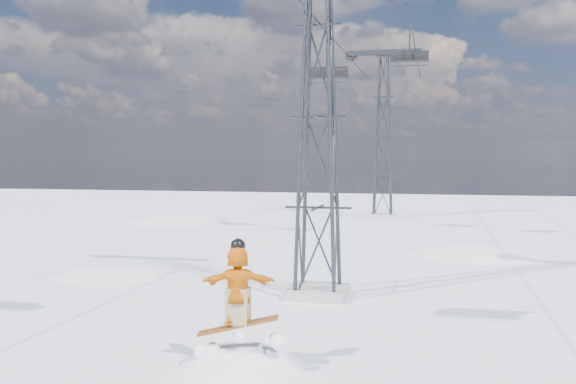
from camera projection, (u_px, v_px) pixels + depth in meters
The scene contains 5 objects.
lift_tower_near at pixel (318, 118), 19.34m from camera, with size 5.20×1.80×11.43m.
lift_tower_far at pixel (383, 138), 43.67m from camera, with size 5.20×1.80×11.43m.
haul_cables at pixel (362, 17), 30.22m from camera, with size 4.46×51.00×0.06m.
lift_chair_mid at pixel (409, 58), 30.89m from camera, with size 1.83×0.53×2.27m.
lift_chair_far at pixel (327, 74), 34.12m from camera, with size 2.21×0.63×2.74m.
Camera 1 is at (4.24, -11.16, 4.37)m, focal length 40.00 mm.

